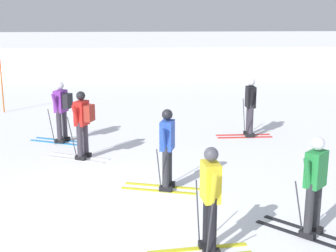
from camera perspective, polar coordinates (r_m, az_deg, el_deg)
The scene contains 9 objects.
ground_plane at distance 9.46m, azimuth -7.35°, elevation -9.39°, with size 120.00×120.00×0.00m, color white.
far_snow_ridge at distance 29.12m, azimuth -4.54°, elevation 8.14°, with size 80.00×6.07×1.49m, color white.
skier_black at distance 14.18m, azimuth 9.57°, elevation 2.37°, with size 1.61×1.00×1.71m.
skier_red at distance 12.08m, azimuth -9.97°, elevation 0.49°, with size 1.62×0.97×1.71m.
skier_purple at distance 13.68m, azimuth -12.35°, elevation 1.97°, with size 1.62×0.96×1.71m.
skier_blue at distance 9.93m, azimuth -0.14°, elevation -2.51°, with size 1.64×0.97×1.71m.
skier_yellow at distance 7.45m, azimuth 4.90°, elevation -8.36°, with size 1.63×1.00×1.71m.
skier_green at distance 8.31m, azimuth 16.76°, elevation -6.50°, with size 1.40×1.39×1.71m.
trail_marker_pole at distance 18.14m, azimuth -18.88°, elevation 4.51°, with size 0.04×0.04×1.93m, color #C65614.
Camera 1 is at (0.73, -8.65, 3.76)m, focal length 52.01 mm.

